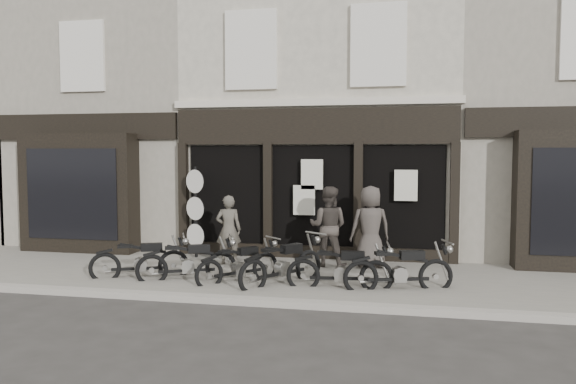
% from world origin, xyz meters
% --- Properties ---
extents(ground_plane, '(90.00, 90.00, 0.00)m').
position_xyz_m(ground_plane, '(0.00, 0.00, 0.00)').
color(ground_plane, '#2D2B28').
rests_on(ground_plane, ground).
extents(pavement, '(30.00, 4.20, 0.12)m').
position_xyz_m(pavement, '(0.00, 0.90, 0.06)').
color(pavement, slate).
rests_on(pavement, ground_plane).
extents(kerb, '(30.00, 0.25, 0.13)m').
position_xyz_m(kerb, '(0.00, -1.25, 0.07)').
color(kerb, gray).
rests_on(kerb, ground_plane).
extents(central_building, '(7.30, 6.22, 8.34)m').
position_xyz_m(central_building, '(0.00, 5.95, 4.08)').
color(central_building, '#BEB6A3').
rests_on(central_building, ground).
extents(neighbour_left, '(5.60, 6.73, 8.34)m').
position_xyz_m(neighbour_left, '(-6.35, 5.90, 4.04)').
color(neighbour_left, gray).
rests_on(neighbour_left, ground).
extents(neighbour_right, '(5.60, 6.73, 8.34)m').
position_xyz_m(neighbour_right, '(6.35, 5.90, 4.04)').
color(neighbour_right, gray).
rests_on(neighbour_right, ground).
extents(motorcycle_0, '(1.98, 1.12, 1.01)m').
position_xyz_m(motorcycle_0, '(-3.29, 0.05, 0.40)').
color(motorcycle_0, black).
rests_on(motorcycle_0, ground).
extents(motorcycle_1, '(1.98, 1.15, 1.02)m').
position_xyz_m(motorcycle_1, '(-2.21, 0.05, 0.40)').
color(motorcycle_1, black).
rests_on(motorcycle_1, ground).
extents(motorcycle_2, '(1.52, 1.62, 0.96)m').
position_xyz_m(motorcycle_2, '(-1.11, 0.15, 0.38)').
color(motorcycle_2, black).
rests_on(motorcycle_2, ground).
extents(motorcycle_3, '(1.54, 1.94, 1.07)m').
position_xyz_m(motorcycle_3, '(-0.17, 0.12, 0.43)').
color(motorcycle_3, black).
rests_on(motorcycle_3, ground).
extents(motorcycle_4, '(2.13, 0.58, 1.02)m').
position_xyz_m(motorcycle_4, '(1.05, -0.04, 0.41)').
color(motorcycle_4, black).
rests_on(motorcycle_4, ground).
extents(motorcycle_5, '(2.14, 0.94, 1.06)m').
position_xyz_m(motorcycle_5, '(2.20, 0.06, 0.42)').
color(motorcycle_5, black).
rests_on(motorcycle_5, ground).
extents(man_left, '(0.67, 0.51, 1.66)m').
position_xyz_m(man_left, '(-1.85, 1.74, 0.95)').
color(man_left, '#4A453D').
rests_on(man_left, pavement).
extents(man_centre, '(0.98, 0.80, 1.88)m').
position_xyz_m(man_centre, '(0.52, 1.97, 1.06)').
color(man_centre, '#3A342F').
rests_on(man_centre, pavement).
extents(man_right, '(1.08, 0.87, 1.91)m').
position_xyz_m(man_right, '(1.50, 2.02, 1.07)').
color(man_right, '#3E3834').
rests_on(man_right, pavement).
extents(advert_sign_post, '(0.56, 0.38, 2.44)m').
position_xyz_m(advert_sign_post, '(-2.93, 2.38, 1.19)').
color(advert_sign_post, black).
rests_on(advert_sign_post, ground).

